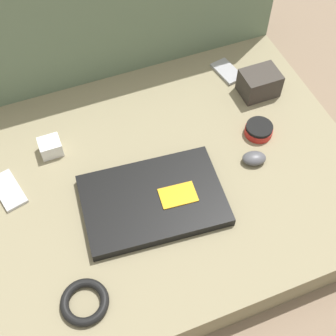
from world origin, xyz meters
The scene contains 11 objects.
ground_plane centered at (0.00, 0.00, 0.00)m, with size 8.00×8.00×0.00m, color #7A6651.
couch_seat centered at (0.00, 0.00, 0.05)m, with size 1.01×0.79×0.10m.
couch_backrest centered at (0.00, 0.49, 0.25)m, with size 1.01×0.20×0.51m.
laptop centered at (-0.07, -0.07, 0.12)m, with size 0.37×0.26×0.03m.
computer_mouse centered at (0.22, -0.05, 0.12)m, with size 0.07×0.06×0.03m.
speaker_puck centered at (0.28, 0.03, 0.12)m, with size 0.08×0.08×0.03m.
phone_silver centered at (-0.40, 0.09, 0.11)m, with size 0.08×0.13×0.01m.
phone_black centered at (0.30, 0.28, 0.11)m, with size 0.07×0.11×0.01m.
camera_pouch centered at (0.35, 0.17, 0.14)m, with size 0.11×0.08×0.07m.
charger_brick centered at (-0.27, 0.18, 0.12)m, with size 0.06×0.05×0.04m.
cable_coil centered at (-0.30, -0.26, 0.11)m, with size 0.11×0.11×0.02m.
Camera 1 is at (-0.25, -0.64, 1.11)m, focal length 50.00 mm.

